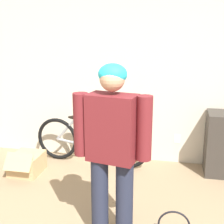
# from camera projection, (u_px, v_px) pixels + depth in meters

# --- Properties ---
(wall_back) EXTENTS (8.00, 0.07, 2.60)m
(wall_back) POSITION_uv_depth(u_px,v_px,m) (139.00, 69.00, 4.20)
(wall_back) COLOR beige
(wall_back) RESTS_ON ground_plane
(person) EXTENTS (0.66, 0.30, 1.56)m
(person) POSITION_uv_depth(u_px,v_px,m) (112.00, 142.00, 2.59)
(person) COLOR #23283D
(person) RESTS_ON ground_plane
(bicycle) EXTENTS (1.64, 0.46, 0.68)m
(bicycle) POSITION_uv_depth(u_px,v_px,m) (91.00, 141.00, 4.28)
(bicycle) COLOR black
(bicycle) RESTS_ON ground_plane
(cardboard_box) EXTENTS (0.37, 0.51, 0.33)m
(cardboard_box) POSITION_uv_depth(u_px,v_px,m) (27.00, 163.00, 4.05)
(cardboard_box) COLOR tan
(cardboard_box) RESTS_ON ground_plane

